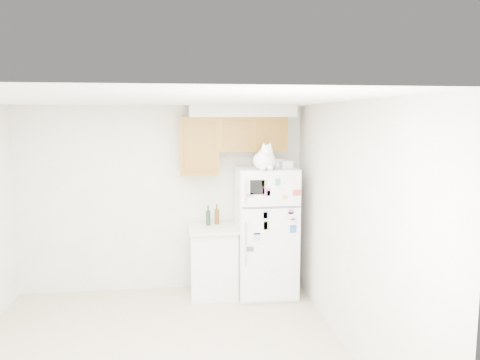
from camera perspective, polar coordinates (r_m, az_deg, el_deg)
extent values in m
cube|color=silver|center=(6.42, -9.49, -2.29)|extent=(3.80, 0.04, 2.50)
cube|color=silver|center=(2.57, -12.58, -17.58)|extent=(3.80, 0.04, 2.50)
cube|color=silver|center=(4.76, 13.29, -5.84)|extent=(0.04, 4.00, 2.50)
cube|color=white|center=(4.33, -10.74, 9.60)|extent=(3.80, 4.00, 0.04)
cube|color=#88601D|center=(6.23, 1.44, 5.62)|extent=(0.90, 0.33, 0.45)
cube|color=#88601D|center=(6.16, -5.03, 4.17)|extent=(0.50, 0.33, 0.75)
cube|color=silver|center=(6.21, 0.28, 8.38)|extent=(1.40, 0.37, 0.15)
cube|color=white|center=(6.23, 3.13, -6.26)|extent=(0.76, 0.72, 1.70)
cube|color=white|center=(5.74, 3.86, -1.08)|extent=(0.74, 0.03, 0.44)
cube|color=white|center=(5.93, 3.79, -9.13)|extent=(0.74, 0.03, 1.19)
cube|color=#59595B|center=(5.78, 3.84, -3.28)|extent=(0.74, 0.03, 0.02)
cylinder|color=silver|center=(5.66, 0.74, -1.24)|extent=(0.02, 0.02, 0.32)
cylinder|color=silver|center=(5.80, 0.73, -7.79)|extent=(0.02, 0.02, 0.55)
cube|color=black|center=(5.69, 2.12, -0.89)|extent=(0.18, 0.00, 0.18)
cube|color=white|center=(5.78, 2.30, -5.31)|extent=(0.22, 0.00, 0.28)
cube|color=silver|center=(5.87, 6.64, -5.13)|extent=(0.09, 0.00, 0.09)
cube|color=white|center=(5.73, 3.76, -1.75)|extent=(0.09, 0.00, 0.09)
cube|color=silver|center=(5.98, 4.05, -11.02)|extent=(0.05, 0.00, 0.05)
cube|color=#BA4AA0|center=(5.72, 3.25, -1.48)|extent=(0.10, 0.00, 0.10)
cube|color=#94A653|center=(5.80, 3.24, -5.56)|extent=(0.07, 0.00, 0.11)
cube|color=#A9789E|center=(5.69, 1.12, -1.84)|extent=(0.10, 0.00, 0.05)
cube|color=silver|center=(5.84, 6.28, -4.39)|extent=(0.11, 0.00, 0.10)
cube|color=#3C845D|center=(5.73, 4.64, -0.23)|extent=(0.06, 0.00, 0.09)
cube|color=#4B4B50|center=(5.84, 1.21, -8.42)|extent=(0.10, 0.00, 0.06)
cube|color=#8BB4C5|center=(5.81, 2.07, -6.96)|extent=(0.09, 0.00, 0.10)
cube|color=#93C0D1|center=(5.77, 3.27, -4.20)|extent=(0.09, 0.00, 0.11)
cube|color=#2853A1|center=(5.88, 6.50, -5.96)|extent=(0.09, 0.00, 0.10)
cube|color=#7A9C4E|center=(5.70, 3.00, -0.39)|extent=(0.06, 0.00, 0.08)
cube|color=#C53C31|center=(5.80, 6.94, -1.55)|extent=(0.10, 0.00, 0.08)
cube|color=#D88543|center=(5.78, 5.48, -2.06)|extent=(0.07, 0.00, 0.05)
cube|color=#BC4BA0|center=(5.83, 6.22, -3.84)|extent=(0.07, 0.00, 0.06)
cube|color=white|center=(6.31, -3.27, -9.94)|extent=(0.60, 0.60, 0.88)
cube|color=silver|center=(6.17, -3.28, -5.92)|extent=(0.64, 0.64, 0.04)
ellipsoid|color=white|center=(5.82, 2.98, 2.38)|extent=(0.28, 0.37, 0.23)
ellipsoid|color=white|center=(5.71, 3.17, 2.82)|extent=(0.20, 0.16, 0.22)
sphere|color=white|center=(5.65, 3.29, 3.63)|extent=(0.14, 0.14, 0.14)
cone|color=white|center=(5.64, 2.92, 4.33)|extent=(0.05, 0.05, 0.05)
cone|color=white|center=(5.65, 3.66, 4.33)|extent=(0.05, 0.05, 0.05)
cone|color=#D88C8C|center=(5.63, 2.93, 4.27)|extent=(0.03, 0.03, 0.03)
cone|color=#D88C8C|center=(5.65, 3.68, 4.27)|extent=(0.03, 0.03, 0.03)
sphere|color=white|center=(5.59, 3.40, 3.37)|extent=(0.06, 0.06, 0.06)
sphere|color=white|center=(5.68, 2.77, 1.50)|extent=(0.07, 0.07, 0.07)
sphere|color=white|center=(5.69, 3.72, 1.51)|extent=(0.07, 0.07, 0.07)
cylinder|color=white|center=(5.98, 3.85, 1.79)|extent=(0.17, 0.24, 0.08)
cube|color=white|center=(6.17, 4.57, 2.09)|extent=(0.20, 0.16, 0.10)
cube|color=white|center=(6.06, 5.64, 1.93)|extent=(0.17, 0.14, 0.09)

